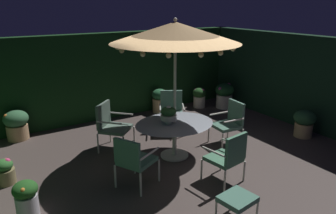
{
  "coord_description": "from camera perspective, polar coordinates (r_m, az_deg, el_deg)",
  "views": [
    {
      "loc": [
        -3.52,
        -4.88,
        3.08
      ],
      "look_at": [
        -0.12,
        0.54,
        1.02
      ],
      "focal_mm": 34.37,
      "sensor_mm": 36.0,
      "label": 1
    }
  ],
  "objects": [
    {
      "name": "patio_umbrella",
      "position": [
        6.2,
        1.29,
        13.04
      ],
      "size": [
        2.5,
        2.5,
        2.83
      ],
      "color": "silver",
      "rests_on": "ground_plane"
    },
    {
      "name": "patio_chair_south",
      "position": [
        5.8,
        10.65,
        -8.4
      ],
      "size": [
        0.65,
        0.65,
        0.97
      ],
      "color": "silver",
      "rests_on": "ground_plane"
    },
    {
      "name": "potted_plant_right_near",
      "position": [
        5.4,
        -23.84,
        -14.53
      ],
      "size": [
        0.37,
        0.37,
        0.6
      ],
      "color": "silver",
      "rests_on": "ground_plane"
    },
    {
      "name": "potted_plant_back_left",
      "position": [
        10.03,
        9.97,
        2.17
      ],
      "size": [
        0.56,
        0.56,
        0.76
      ],
      "color": "beige",
      "rests_on": "ground_plane"
    },
    {
      "name": "hedge_backdrop_rear",
      "position": [
        9.16,
        -8.84,
        5.65
      ],
      "size": [
        7.71,
        0.3,
        2.35
      ],
      "primitive_type": "cube",
      "color": "#143517",
      "rests_on": "ground_plane"
    },
    {
      "name": "potted_plant_back_right",
      "position": [
        8.37,
        -25.29,
        -2.71
      ],
      "size": [
        0.57,
        0.57,
        0.71
      ],
      "color": "tan",
      "rests_on": "ground_plane"
    },
    {
      "name": "centerpiece_planter",
      "position": [
        6.47,
        0.1,
        -1.23
      ],
      "size": [
        0.33,
        0.33,
        0.39
      ],
      "color": "silver",
      "rests_on": "patio_dining_table"
    },
    {
      "name": "ottoman_footrest",
      "position": [
        5.02,
        12.21,
        -15.78
      ],
      "size": [
        0.55,
        0.5,
        0.39
      ],
      "color": "silver",
      "rests_on": "ground_plane"
    },
    {
      "name": "hedge_backdrop_right",
      "position": [
        8.92,
        23.32,
        4.06
      ],
      "size": [
        0.3,
        7.03,
        2.35
      ],
      "primitive_type": "cube",
      "color": "black",
      "rests_on": "ground_plane"
    },
    {
      "name": "ground_plane",
      "position": [
        6.76,
        3.33,
        -9.35
      ],
      "size": [
        7.71,
        7.03,
        0.02
      ],
      "primitive_type": "cube",
      "color": "#493D39"
    },
    {
      "name": "potted_plant_right_far",
      "position": [
        9.99,
        5.59,
        1.83
      ],
      "size": [
        0.42,
        0.42,
        0.61
      ],
      "color": "beige",
      "rests_on": "ground_plane"
    },
    {
      "name": "potted_plant_back_center",
      "position": [
        6.51,
        -26.96,
        -10.15
      ],
      "size": [
        0.34,
        0.34,
        0.48
      ],
      "color": "olive",
      "rests_on": "ground_plane"
    },
    {
      "name": "potted_plant_left_far",
      "position": [
        8.39,
        23.01,
        -2.49
      ],
      "size": [
        0.52,
        0.52,
        0.66
      ],
      "color": "tan",
      "rests_on": "ground_plane"
    },
    {
      "name": "patio_chair_north",
      "position": [
        7.41,
        10.94,
        -2.37
      ],
      "size": [
        0.64,
        0.62,
        0.99
      ],
      "color": "silver",
      "rests_on": "ground_plane"
    },
    {
      "name": "patio_chair_southeast",
      "position": [
        5.6,
        -6.13,
        -9.04
      ],
      "size": [
        0.79,
        0.78,
        0.95
      ],
      "color": "silver",
      "rests_on": "ground_plane"
    },
    {
      "name": "patio_chair_east",
      "position": [
        7.12,
        -10.08,
        -2.87
      ],
      "size": [
        0.89,
        0.89,
        1.04
      ],
      "color": "silver",
      "rests_on": "ground_plane"
    },
    {
      "name": "patio_chair_northeast",
      "position": [
        8.01,
        0.63,
        -0.36
      ],
      "size": [
        0.8,
        0.79,
        1.02
      ],
      "color": "silver",
      "rests_on": "ground_plane"
    },
    {
      "name": "potted_plant_front_corner",
      "position": [
        9.47,
        -1.5,
        1.27
      ],
      "size": [
        0.46,
        0.46,
        0.7
      ],
      "color": "tan",
      "rests_on": "ground_plane"
    },
    {
      "name": "patio_dining_table",
      "position": [
        6.66,
        1.18,
        -3.83
      ],
      "size": [
        1.67,
        1.38,
        0.75
      ],
      "color": "silver",
      "rests_on": "ground_plane"
    }
  ]
}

